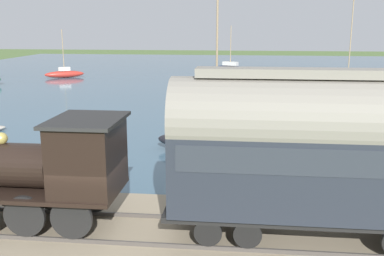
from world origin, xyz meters
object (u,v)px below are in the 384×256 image
object	(u,v)px
sailboat_black	(216,143)
rowboat_far_out	(374,168)
sailboat_red	(64,73)
passenger_coach	(320,147)
steam_locomotive	(50,164)
sailboat_navy	(230,71)
sailboat_yellow	(347,88)
rowboat_mid_harbor	(81,151)

from	to	relation	value
sailboat_black	rowboat_far_out	distance (m)	7.49
sailboat_red	sailboat_black	xyz separation A→B (m)	(-30.78, -20.28, 0.04)
sailboat_red	passenger_coach	bearing A→B (deg)	-179.41
steam_locomotive	sailboat_navy	size ratio (longest dim) A/B	0.89
sailboat_yellow	sailboat_red	distance (m)	32.86
steam_locomotive	passenger_coach	xyz separation A→B (m)	(0.00, -7.64, 0.76)
sailboat_navy	sailboat_red	bearing A→B (deg)	122.52
rowboat_mid_harbor	rowboat_far_out	world-z (taller)	rowboat_mid_harbor
sailboat_red	sailboat_navy	bearing A→B (deg)	-111.50
passenger_coach	sailboat_yellow	world-z (taller)	sailboat_yellow
passenger_coach	rowboat_far_out	xyz separation A→B (m)	(7.71, -3.75, -3.00)
sailboat_navy	rowboat_mid_harbor	size ratio (longest dim) A/B	2.82
sailboat_red	rowboat_mid_harbor	size ratio (longest dim) A/B	2.62
steam_locomotive	sailboat_red	bearing A→B (deg)	21.42
passenger_coach	rowboat_mid_harbor	distance (m)	13.69
sailboat_red	rowboat_far_out	distance (m)	42.95
sailboat_yellow	sailboat_red	xyz separation A→B (m)	(10.54, 31.13, -0.15)
passenger_coach	sailboat_yellow	distance (m)	31.26
sailboat_yellow	rowboat_mid_harbor	bearing A→B (deg)	164.54
steam_locomotive	rowboat_far_out	bearing A→B (deg)	-55.91
sailboat_navy	sailboat_yellow	xyz separation A→B (m)	(-13.37, -11.04, -0.12)
sailboat_black	steam_locomotive	bearing A→B (deg)	169.39
sailboat_navy	sailboat_red	size ratio (longest dim) A/B	1.07
sailboat_red	rowboat_mid_harbor	bearing A→B (deg)	173.60
sailboat_navy	steam_locomotive	bearing A→B (deg)	-160.86
sailboat_yellow	rowboat_mid_harbor	size ratio (longest dim) A/B	4.33
steam_locomotive	sailboat_navy	xyz separation A→B (m)	(43.62, -4.09, -1.66)
passenger_coach	sailboat_navy	size ratio (longest dim) A/B	1.36
rowboat_mid_harbor	rowboat_far_out	bearing A→B (deg)	-149.72
passenger_coach	sailboat_black	xyz separation A→B (m)	(10.00, 3.36, -2.64)
steam_locomotive	rowboat_mid_harbor	xyz separation A→B (m)	(8.85, 2.37, -2.19)
sailboat_navy	rowboat_far_out	xyz separation A→B (m)	(-35.90, -7.31, -0.58)
passenger_coach	sailboat_black	bearing A→B (deg)	18.59
sailboat_red	rowboat_far_out	size ratio (longest dim) A/B	2.73
steam_locomotive	sailboat_yellow	world-z (taller)	sailboat_yellow
sailboat_navy	passenger_coach	bearing A→B (deg)	-150.84
sailboat_black	rowboat_mid_harbor	world-z (taller)	sailboat_black
sailboat_navy	rowboat_far_out	distance (m)	36.64
rowboat_far_out	sailboat_navy	bearing A→B (deg)	-6.58
steam_locomotive	sailboat_red	xyz separation A→B (m)	(40.79, 16.00, -1.93)
sailboat_navy	sailboat_black	bearing A→B (deg)	-155.18
steam_locomotive	passenger_coach	distance (m)	7.68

